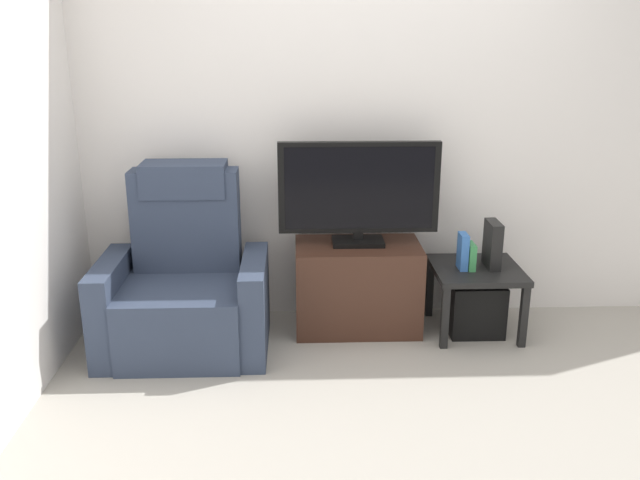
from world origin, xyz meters
name	(u,v)px	position (x,y,z in m)	size (l,w,h in m)	color
ground_plane	(391,394)	(0.00, 0.00, 0.00)	(6.40, 6.40, 0.00)	#9E998E
wall_back	(373,118)	(0.00, 1.13, 1.30)	(6.40, 0.06, 2.60)	silver
tv_stand	(357,286)	(-0.11, 0.84, 0.28)	(0.78, 0.46, 0.56)	#3D2319
television	(359,191)	(-0.11, 0.86, 0.90)	(0.98, 0.20, 0.64)	black
recliner_armchair	(185,287)	(-1.16, 0.64, 0.37)	(0.98, 0.78, 1.08)	#2D384C
side_table	(476,277)	(0.63, 0.76, 0.36)	(0.54, 0.54, 0.43)	black
subwoofer_box	(474,306)	(0.63, 0.76, 0.17)	(0.33, 0.33, 0.33)	black
book_leftmost	(463,251)	(0.53, 0.74, 0.54)	(0.05, 0.12, 0.22)	#3366B2
book_middle	(470,256)	(0.58, 0.74, 0.51)	(0.04, 0.14, 0.16)	#388C4C
game_console	(493,244)	(0.72, 0.77, 0.57)	(0.07, 0.20, 0.29)	black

